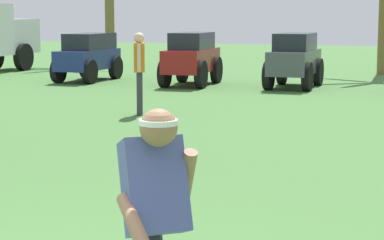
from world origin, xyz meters
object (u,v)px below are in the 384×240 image
(teammate_near_sideline, at_px, (139,66))
(parked_car_slot_a, at_px, (88,55))
(parked_car_slot_c, at_px, (295,59))
(frisbee_thrower, at_px, (154,216))
(parked_car_slot_b, at_px, (191,57))

(teammate_near_sideline, height_order, parked_car_slot_a, teammate_near_sideline)
(parked_car_slot_c, bearing_deg, parked_car_slot_a, -179.66)
(frisbee_thrower, bearing_deg, teammate_near_sideline, 114.01)
(teammate_near_sideline, relative_size, parked_car_slot_c, 0.66)
(frisbee_thrower, bearing_deg, parked_car_slot_c, 98.87)
(parked_car_slot_a, relative_size, parked_car_slot_b, 1.00)
(parked_car_slot_b, xyz_separation_m, parked_car_slot_c, (2.71, 0.30, 0.00))
(frisbee_thrower, relative_size, parked_car_slot_c, 0.61)
(parked_car_slot_a, distance_m, parked_car_slot_b, 3.20)
(parked_car_slot_b, height_order, parked_car_slot_c, same)
(frisbee_thrower, bearing_deg, parked_car_slot_a, 118.59)
(teammate_near_sideline, distance_m, parked_car_slot_b, 5.90)
(teammate_near_sideline, xyz_separation_m, parked_car_slot_c, (1.69, 6.10, -0.20))
(teammate_near_sideline, distance_m, parked_car_slot_c, 6.33)
(frisbee_thrower, relative_size, teammate_near_sideline, 0.91)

